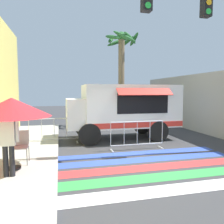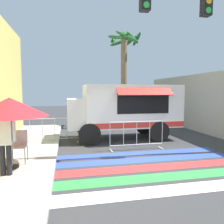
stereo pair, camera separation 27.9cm
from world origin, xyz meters
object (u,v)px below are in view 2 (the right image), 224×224
traffic_signal_pole (207,28)px  food_truck (122,108)px  patio_umbrella (10,107)px  palm_tree (124,63)px  barricade_front (137,136)px  barricade_side (55,131)px  folding_chair (19,143)px  vendor_person (5,138)px

traffic_signal_pole → food_truck: bearing=124.5°
patio_umbrella → palm_tree: (5.31, 7.68, 2.34)m
barricade_front → barricade_side: bearing=151.2°
patio_umbrella → barricade_front: patio_umbrella is taller
food_truck → patio_umbrella: bearing=-138.6°
patio_umbrella → barricade_side: bearing=73.2°
traffic_signal_pole → palm_tree: (-1.03, 7.17, -0.30)m
folding_chair → palm_tree: 9.50m
traffic_signal_pole → palm_tree: bearing=98.2°
barricade_front → palm_tree: (1.10, 6.06, 3.63)m
folding_chair → vendor_person: 1.16m
patio_umbrella → palm_tree: 9.63m
vendor_person → palm_tree: 10.27m
patio_umbrella → barricade_side: size_ratio=1.00×
palm_tree → traffic_signal_pole: bearing=-81.8°
vendor_person → barricade_front: (4.23, 2.16, -0.53)m
food_truck → barricade_side: food_truck is taller
traffic_signal_pole → folding_chair: (-6.26, 0.04, -3.78)m
traffic_signal_pole → barricade_side: traffic_signal_pole is taller
food_truck → barricade_side: (-3.15, -0.30, -0.96)m
folding_chair → palm_tree: palm_tree is taller
vendor_person → barricade_side: size_ratio=0.80×
patio_umbrella → folding_chair: size_ratio=2.17×
barricade_front → palm_tree: palm_tree is taller
barricade_side → folding_chair: bearing=-108.1°
food_truck → palm_tree: (1.15, 4.00, 2.67)m
barricade_front → barricade_side: 3.65m
patio_umbrella → vendor_person: size_ratio=1.24×
food_truck → traffic_signal_pole: traffic_signal_pole is taller
folding_chair → barricade_side: barricade_side is taller
food_truck → traffic_signal_pole: size_ratio=0.85×
patio_umbrella → folding_chair: bearing=80.7°
folding_chair → patio_umbrella: bearing=-79.0°
palm_tree → patio_umbrella: bearing=-124.7°
traffic_signal_pole → patio_umbrella: 6.90m
food_truck → patio_umbrella: (-4.17, -3.67, 0.33)m
food_truck → patio_umbrella: food_truck is taller
vendor_person → palm_tree: (5.33, 8.22, 3.09)m
traffic_signal_pole → vendor_person: traffic_signal_pole is taller
traffic_signal_pole → barricade_side: 7.22m
traffic_signal_pole → vendor_person: size_ratio=3.64×
barricade_side → patio_umbrella: bearing=-106.8°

